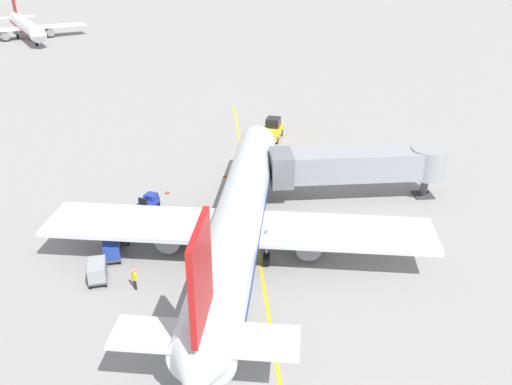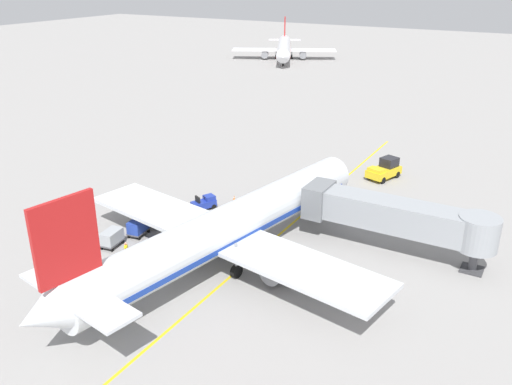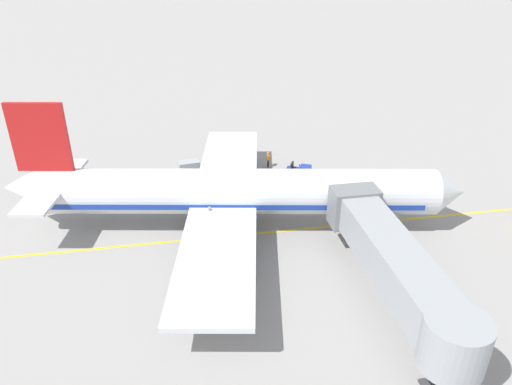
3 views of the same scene
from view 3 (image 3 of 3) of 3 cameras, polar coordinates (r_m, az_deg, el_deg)
The scene contains 12 objects.
ground_plane at distance 38.90m, azimuth -1.31°, elevation -5.07°, with size 400.00×400.00×0.00m, color gray.
gate_lead_in_line at distance 38.90m, azimuth -1.31°, elevation -5.07°, with size 0.24×80.00×0.01m, color gold.
parked_airliner at distance 38.49m, azimuth -2.74°, elevation 0.01°, with size 30.45×37.21×10.63m.
jet_bridge at distance 30.94m, azimuth 16.37°, elevation -8.22°, with size 16.72×3.50×4.98m.
baggage_tug_lead at distance 48.01m, azimuth 5.22°, elevation 2.48°, with size 2.17×2.77×1.62m.
baggage_cart_front at distance 48.43m, azimuth -1.29°, elevation 3.14°, with size 1.61×2.97×1.58m.
baggage_cart_second_in_train at distance 48.38m, azimuth -4.56°, elevation 3.02°, with size 1.61×2.97×1.58m.
baggage_cart_third_in_train at distance 48.77m, azimuth -8.03°, elevation 3.04°, with size 1.61×2.97×1.58m.
ground_crew_wing_walker at distance 50.25m, azimuth 1.47°, elevation 4.07°, with size 0.73×0.26×1.69m.
ground_crew_loader at distance 46.20m, azimuth -9.35°, elevation 1.49°, with size 0.44×0.67×1.69m.
safety_cone_nose_left at distance 47.90m, azimuth 9.68°, elevation 1.56°, with size 0.36×0.36×0.59m.
safety_cone_nose_right at distance 44.43m, azimuth 16.24°, elevation -1.38°, with size 0.36×0.36×0.59m.
Camera 3 is at (32.40, -4.82, 20.98)m, focal length 33.39 mm.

